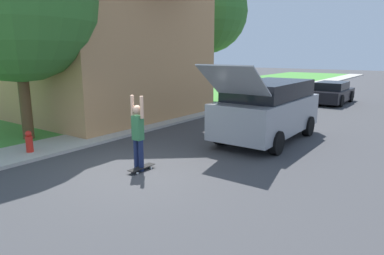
# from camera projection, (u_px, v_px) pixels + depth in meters

# --- Properties ---
(ground_plane) EXTENTS (120.00, 120.00, 0.00)m
(ground_plane) POSITION_uv_depth(u_px,v_px,m) (134.00, 170.00, 8.74)
(ground_plane) COLOR #3D3D3F
(lawn) EXTENTS (10.00, 80.00, 0.08)m
(lawn) POSITION_uv_depth(u_px,v_px,m) (109.00, 109.00, 18.07)
(lawn) COLOR #478E38
(lawn) RESTS_ON ground_plane
(sidewalk) EXTENTS (1.80, 80.00, 0.10)m
(sidewalk) POSITION_uv_depth(u_px,v_px,m) (173.00, 118.00, 15.54)
(sidewalk) COLOR #ADA89E
(sidewalk) RESTS_ON ground_plane
(house) EXTENTS (10.10, 8.67, 8.39)m
(house) POSITION_uv_depth(u_px,v_px,m) (88.00, 21.00, 16.30)
(house) COLOR tan
(house) RESTS_ON lawn
(lawn_tree_near) EXTENTS (5.15, 5.15, 7.05)m
(lawn_tree_near) POSITION_uv_depth(u_px,v_px,m) (15.00, 0.00, 10.72)
(lawn_tree_near) COLOR brown
(lawn_tree_near) RESTS_ON lawn
(lawn_tree_far) EXTENTS (4.78, 4.78, 7.59)m
(lawn_tree_far) POSITION_uv_depth(u_px,v_px,m) (206.00, 12.00, 19.71)
(lawn_tree_far) COLOR brown
(lawn_tree_far) RESTS_ON lawn
(suv_parked) EXTENTS (2.15, 5.36, 2.64)m
(suv_parked) POSITION_uv_depth(u_px,v_px,m) (268.00, 109.00, 11.56)
(suv_parked) COLOR gray
(suv_parked) RESTS_ON ground_plane
(car_down_street) EXTENTS (1.85, 4.12, 1.27)m
(car_down_street) POSITION_uv_depth(u_px,v_px,m) (332.00, 93.00, 20.30)
(car_down_street) COLOR black
(car_down_street) RESTS_ON ground_plane
(skateboarder) EXTENTS (0.41, 0.22, 1.91)m
(skateboarder) POSITION_uv_depth(u_px,v_px,m) (138.00, 133.00, 8.53)
(skateboarder) COLOR #192347
(skateboarder) RESTS_ON ground_plane
(skateboard) EXTENTS (0.22, 0.79, 0.10)m
(skateboard) POSITION_uv_depth(u_px,v_px,m) (142.00, 168.00, 8.67)
(skateboard) COLOR black
(skateboard) RESTS_ON ground_plane
(fire_hydrant) EXTENTS (0.20, 0.20, 0.63)m
(fire_hydrant) POSITION_uv_depth(u_px,v_px,m) (29.00, 142.00, 9.93)
(fire_hydrant) COLOR red
(fire_hydrant) RESTS_ON sidewalk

